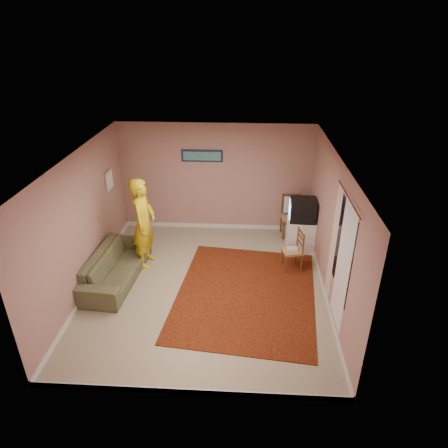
# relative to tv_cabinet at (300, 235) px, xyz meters

# --- Properties ---
(ground) EXTENTS (5.00, 5.00, 0.00)m
(ground) POSITION_rel_tv_cabinet_xyz_m (-1.95, -1.55, -0.37)
(ground) COLOR tan
(ground) RESTS_ON ground
(wall_back) EXTENTS (4.50, 0.02, 2.60)m
(wall_back) POSITION_rel_tv_cabinet_xyz_m (-1.95, 0.95, 0.93)
(wall_back) COLOR #9F7668
(wall_back) RESTS_ON ground
(wall_front) EXTENTS (4.50, 0.02, 2.60)m
(wall_front) POSITION_rel_tv_cabinet_xyz_m (-1.95, -4.05, 0.93)
(wall_front) COLOR #9F7668
(wall_front) RESTS_ON ground
(wall_left) EXTENTS (0.02, 5.00, 2.60)m
(wall_left) POSITION_rel_tv_cabinet_xyz_m (-4.20, -1.55, 0.93)
(wall_left) COLOR #9F7668
(wall_left) RESTS_ON ground
(wall_right) EXTENTS (0.02, 5.00, 2.60)m
(wall_right) POSITION_rel_tv_cabinet_xyz_m (0.30, -1.55, 0.93)
(wall_right) COLOR #9F7668
(wall_right) RESTS_ON ground
(ceiling) EXTENTS (4.50, 5.00, 0.02)m
(ceiling) POSITION_rel_tv_cabinet_xyz_m (-1.95, -1.55, 2.23)
(ceiling) COLOR silver
(ceiling) RESTS_ON wall_back
(baseboard_back) EXTENTS (4.50, 0.02, 0.10)m
(baseboard_back) POSITION_rel_tv_cabinet_xyz_m (-1.95, 0.94, -0.32)
(baseboard_back) COLOR silver
(baseboard_back) RESTS_ON ground
(baseboard_front) EXTENTS (4.50, 0.02, 0.10)m
(baseboard_front) POSITION_rel_tv_cabinet_xyz_m (-1.95, -4.04, -0.32)
(baseboard_front) COLOR silver
(baseboard_front) RESTS_ON ground
(baseboard_left) EXTENTS (0.02, 5.00, 0.10)m
(baseboard_left) POSITION_rel_tv_cabinet_xyz_m (-4.19, -1.55, -0.32)
(baseboard_left) COLOR silver
(baseboard_left) RESTS_ON ground
(baseboard_right) EXTENTS (0.02, 5.00, 0.10)m
(baseboard_right) POSITION_rel_tv_cabinet_xyz_m (0.29, -1.55, -0.32)
(baseboard_right) COLOR silver
(baseboard_right) RESTS_ON ground
(window) EXTENTS (0.01, 1.10, 1.50)m
(window) POSITION_rel_tv_cabinet_xyz_m (0.29, -2.45, 1.08)
(window) COLOR black
(window) RESTS_ON wall_right
(curtain_sheer) EXTENTS (0.01, 0.75, 2.10)m
(curtain_sheer) POSITION_rel_tv_cabinet_xyz_m (0.28, -2.60, 0.88)
(curtain_sheer) COLOR white
(curtain_sheer) RESTS_ON wall_right
(curtain_floral) EXTENTS (0.01, 0.35, 2.10)m
(curtain_floral) POSITION_rel_tv_cabinet_xyz_m (0.26, -1.90, 0.88)
(curtain_floral) COLOR white
(curtain_floral) RESTS_ON wall_right
(curtain_rod) EXTENTS (0.02, 1.40, 0.02)m
(curtain_rod) POSITION_rel_tv_cabinet_xyz_m (0.25, -2.45, 1.95)
(curtain_rod) COLOR brown
(curtain_rod) RESTS_ON wall_right
(picture_back) EXTENTS (0.95, 0.04, 0.28)m
(picture_back) POSITION_rel_tv_cabinet_xyz_m (-2.25, 0.92, 1.48)
(picture_back) COLOR #161B3D
(picture_back) RESTS_ON wall_back
(picture_left) EXTENTS (0.04, 0.38, 0.42)m
(picture_left) POSITION_rel_tv_cabinet_xyz_m (-4.17, 0.05, 1.18)
(picture_left) COLOR tan
(picture_left) RESTS_ON wall_left
(area_rug) EXTENTS (2.86, 3.42, 0.02)m
(area_rug) POSITION_rel_tv_cabinet_xyz_m (-1.18, -1.72, -0.36)
(area_rug) COLOR #320507
(area_rug) RESTS_ON ground
(tv_cabinet) EXTENTS (0.58, 0.53, 0.74)m
(tv_cabinet) POSITION_rel_tv_cabinet_xyz_m (0.00, 0.00, 0.00)
(tv_cabinet) COLOR white
(tv_cabinet) RESTS_ON ground
(crt_tv) EXTENTS (0.58, 0.52, 0.47)m
(crt_tv) POSITION_rel_tv_cabinet_xyz_m (-0.01, 0.00, 0.61)
(crt_tv) COLOR black
(crt_tv) RESTS_ON tv_cabinet
(chair_a) EXTENTS (0.49, 0.47, 0.54)m
(chair_a) POSITION_rel_tv_cabinet_xyz_m (-0.15, 0.65, 0.24)
(chair_a) COLOR tan
(chair_a) RESTS_ON ground
(dvd_player) EXTENTS (0.36, 0.28, 0.05)m
(dvd_player) POSITION_rel_tv_cabinet_xyz_m (-0.15, 0.65, 0.17)
(dvd_player) COLOR #B8B9BE
(dvd_player) RESTS_ON chair_a
(blue_throw) EXTENTS (0.37, 0.05, 0.39)m
(blue_throw) POSITION_rel_tv_cabinet_xyz_m (-0.15, 0.65, 0.44)
(blue_throw) COLOR #93CBF1
(blue_throw) RESTS_ON chair_a
(chair_b) EXTENTS (0.45, 0.46, 0.47)m
(chair_b) POSITION_rel_tv_cabinet_xyz_m (-0.26, -0.78, 0.16)
(chair_b) COLOR tan
(chair_b) RESTS_ON ground
(game_console) EXTENTS (0.21, 0.16, 0.04)m
(game_console) POSITION_rel_tv_cabinet_xyz_m (-0.26, -0.78, 0.09)
(game_console) COLOR silver
(game_console) RESTS_ON chair_b
(sofa) EXTENTS (0.96, 2.12, 0.60)m
(sofa) POSITION_rel_tv_cabinet_xyz_m (-3.75, -1.37, -0.07)
(sofa) COLOR brown
(sofa) RESTS_ON ground
(person) EXTENTS (0.51, 0.73, 1.90)m
(person) POSITION_rel_tv_cabinet_xyz_m (-3.28, -0.76, 0.58)
(person) COLOR gold
(person) RESTS_ON ground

